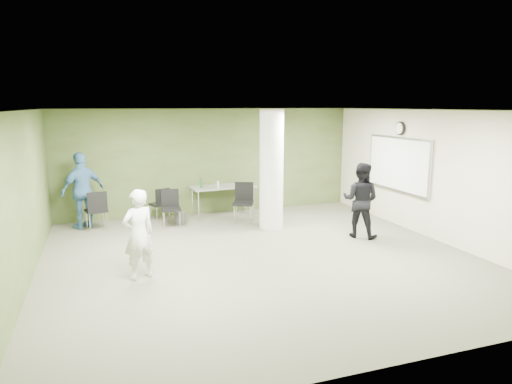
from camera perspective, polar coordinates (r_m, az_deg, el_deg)
name	(u,v)px	position (r m, az deg, el deg)	size (l,w,h in m)	color
floor	(260,257)	(8.87, 0.45, -8.17)	(8.00, 8.00, 0.00)	#555543
ceiling	(260,110)	(8.39, 0.48, 10.22)	(8.00, 8.00, 0.00)	white
wall_back	(210,161)	(12.32, -5.76, 3.83)	(8.00, 0.02, 2.80)	#434D24
wall_left	(23,200)	(8.14, -27.15, -0.92)	(0.02, 8.00, 2.80)	#434D24
wall_right_cream	(435,175)	(10.54, 21.45, 1.95)	(0.02, 8.00, 2.80)	beige
column	(271,169)	(10.72, 1.94, 2.83)	(0.56, 0.56, 2.80)	silver
whiteboard	(398,164)	(11.41, 17.30, 3.34)	(0.05, 2.30, 1.30)	silver
wall_clock	(400,128)	(11.34, 17.55, 7.60)	(0.06, 0.32, 0.32)	black
folding_table	(222,188)	(12.03, -4.25, 0.52)	(1.72, 0.85, 1.04)	gray
wastebasket	(180,218)	(11.43, -9.50, -3.24)	(0.25, 0.25, 0.28)	#4C4C4C
chair_back_left	(97,207)	(11.24, -19.30, -1.84)	(0.55, 0.55, 0.93)	black
chair_back_right	(161,202)	(11.76, -11.80, -1.20)	(0.54, 0.54, 0.84)	black
chair_table_left	(171,205)	(11.19, -10.61, -1.61)	(0.47, 0.47, 0.89)	black
chair_table_right	(244,199)	(11.44, -1.56, -0.86)	(0.65, 0.65, 0.98)	black
woman_white	(139,234)	(7.86, -14.46, -5.17)	(0.56, 0.37, 1.54)	silver
man_black	(361,200)	(10.29, 12.94, -1.00)	(0.81, 0.63, 1.66)	black
man_blue	(83,190)	(11.49, -20.84, 0.18)	(1.06, 0.44, 1.82)	teal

